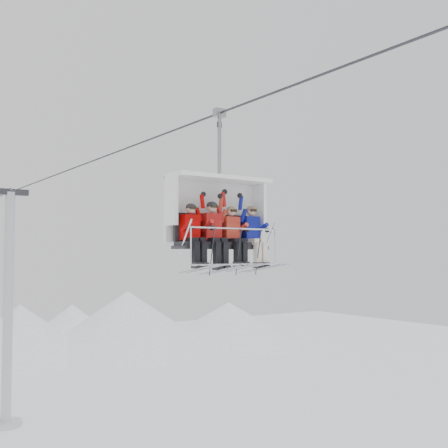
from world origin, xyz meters
TOP-DOWN VIEW (x-y plane):
  - lift_tower_right at (0.00, 22.00)m, footprint 2.00×1.80m
  - haul_cable at (0.00, 0.00)m, footprint 0.06×50.00m
  - chairlift_carrier at (0.00, 0.34)m, footprint 2.72×1.17m
  - skier_far_left at (-0.90, 0.03)m, footprint 0.43×1.69m
  - skier_center_left at (-0.29, 0.04)m, footprint 0.46×1.69m
  - skier_center_right at (0.30, 0.03)m, footprint 0.42×1.69m
  - skier_far_right at (0.93, 0.03)m, footprint 0.44×1.69m

SIDE VIEW (x-z plane):
  - lift_tower_right at x=0.00m, z-range -0.96..12.52m
  - skier_center_right at x=0.30m, z-range 9.39..11.05m
  - skier_far_left at x=-0.90m, z-range 9.39..11.07m
  - skier_far_right at x=0.93m, z-range 9.38..11.10m
  - skier_center_left at x=-0.29m, z-range 9.36..11.16m
  - chairlift_carrier at x=0.00m, z-range 8.76..12.74m
  - haul_cable at x=0.00m, z-range 13.27..13.33m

